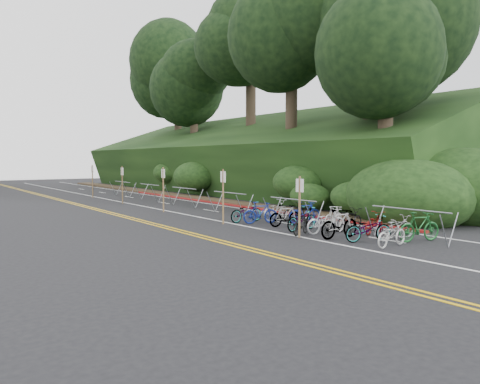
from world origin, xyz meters
name	(u,v)px	position (x,y,z in m)	size (l,w,h in m)	color
ground	(286,241)	(0.00, 0.00, 0.00)	(120.00, 120.00, 0.00)	black
road_markings	(172,213)	(0.63, 10.10, 0.00)	(7.47, 80.00, 0.01)	gold
red_curb	(229,205)	(5.70, 12.00, 0.05)	(0.25, 28.00, 0.10)	maroon
embankment	(252,164)	(12.96, 19.04, 2.57)	(14.30, 48.14, 9.11)	black
tree_cluster	(201,64)	(9.76, 22.04, 11.02)	(32.02, 53.69, 17.62)	#2D2319
bike_rack_front	(409,217)	(3.50, -2.64, 0.87)	(1.14, 3.21, 1.17)	gray
bike_racks_rest	(184,193)	(3.00, 13.00, 0.85)	(1.14, 23.00, 1.17)	gray
signpost_near	(300,202)	(0.88, 0.27, 1.33)	(0.08, 0.40, 2.31)	brown
signposts_rest	(141,184)	(0.60, 14.00, 1.43)	(0.08, 18.40, 2.50)	brown
bike_front	(301,224)	(1.39, 0.71, 0.43)	(1.42, 0.40, 0.85)	black
bike_valet	(323,219)	(2.91, 0.99, 0.48)	(3.08, 9.69, 1.10)	beige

